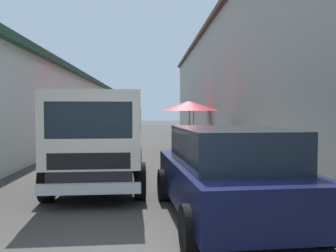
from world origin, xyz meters
TOP-DOWN VIEW (x-y plane):
  - ground at (13.50, 0.00)m, footprint 90.00×90.00m
  - building_left_whitewash at (15.75, 7.17)m, footprint 49.80×7.50m
  - building_right_concrete at (15.75, -7.17)m, footprint 49.80×7.50m
  - fruit_stall_near_left at (11.91, -1.77)m, footprint 2.49×2.49m
  - fruit_stall_far_left at (18.25, -2.70)m, footprint 2.18×2.18m
  - fruit_stall_mid_lane at (19.23, 2.61)m, footprint 2.39×2.39m
  - fruit_stall_far_right at (10.13, 1.75)m, footprint 2.11×2.11m
  - hatchback_car at (1.77, -1.29)m, footprint 4.03×2.17m
  - delivery_truck at (3.81, 1.05)m, footprint 5.00×2.16m
  - vendor_by_crates at (14.56, 2.49)m, footprint 0.46×0.51m
  - parked_scooter at (9.26, -1.83)m, footprint 1.69×0.41m

SIDE VIEW (x-z plane):
  - ground at x=13.50m, z-range 0.00..0.00m
  - parked_scooter at x=9.26m, z-range -0.12..1.02m
  - hatchback_car at x=1.77m, z-range 0.01..1.46m
  - vendor_by_crates at x=14.56m, z-range 0.13..1.77m
  - delivery_truck at x=3.81m, z-range 0.00..2.08m
  - fruit_stall_mid_lane at x=19.23m, z-range 0.52..2.63m
  - fruit_stall_far_right at x=10.13m, z-range 0.58..2.81m
  - fruit_stall_far_left at x=18.25m, z-range 0.56..2.84m
  - fruit_stall_near_left at x=11.91m, z-range 0.60..2.81m
  - building_left_whitewash at x=15.75m, z-range 0.01..3.77m
  - building_right_concrete at x=15.75m, z-range 0.01..7.09m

